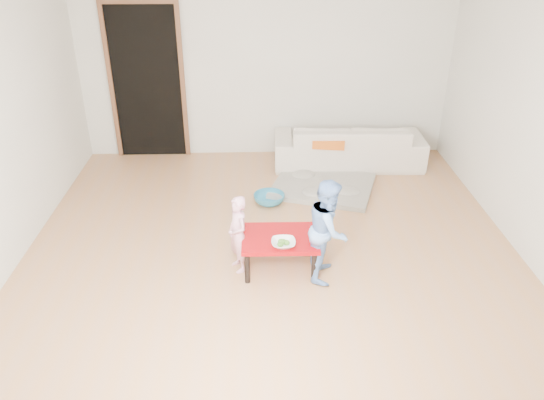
{
  "coord_description": "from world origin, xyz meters",
  "views": [
    {
      "loc": [
        -0.14,
        -4.61,
        3.01
      ],
      "look_at": [
        0.0,
        -0.2,
        0.65
      ],
      "focal_mm": 35.0,
      "sensor_mm": 36.0,
      "label": 1
    }
  ],
  "objects_px": {
    "red_table": "(280,253)",
    "bowl": "(283,243)",
    "child_pink": "(238,234)",
    "child_blue": "(328,229)",
    "sofa": "(348,144)",
    "basin": "(269,199)"
  },
  "relations": [
    {
      "from": "red_table",
      "to": "child_pink",
      "type": "xyz_separation_m",
      "value": [
        -0.39,
        0.01,
        0.21
      ]
    },
    {
      "from": "child_blue",
      "to": "child_pink",
      "type": "bearing_deg",
      "value": 96.34
    },
    {
      "from": "bowl",
      "to": "child_blue",
      "type": "xyz_separation_m",
      "value": [
        0.41,
        0.05,
        0.11
      ]
    },
    {
      "from": "basin",
      "to": "child_blue",
      "type": "bearing_deg",
      "value": -70.49
    },
    {
      "from": "sofa",
      "to": "child_blue",
      "type": "height_order",
      "value": "child_blue"
    },
    {
      "from": "sofa",
      "to": "red_table",
      "type": "height_order",
      "value": "sofa"
    },
    {
      "from": "child_pink",
      "to": "sofa",
      "type": "bearing_deg",
      "value": 125.44
    },
    {
      "from": "child_pink",
      "to": "child_blue",
      "type": "height_order",
      "value": "child_blue"
    },
    {
      "from": "bowl",
      "to": "child_pink",
      "type": "height_order",
      "value": "child_pink"
    },
    {
      "from": "red_table",
      "to": "bowl",
      "type": "distance_m",
      "value": 0.26
    },
    {
      "from": "child_blue",
      "to": "sofa",
      "type": "bearing_deg",
      "value": 0.75
    },
    {
      "from": "child_blue",
      "to": "basin",
      "type": "bearing_deg",
      "value": 33.55
    },
    {
      "from": "bowl",
      "to": "basin",
      "type": "height_order",
      "value": "bowl"
    },
    {
      "from": "sofa",
      "to": "red_table",
      "type": "bearing_deg",
      "value": 68.53
    },
    {
      "from": "child_pink",
      "to": "child_blue",
      "type": "relative_size",
      "value": 0.78
    },
    {
      "from": "red_table",
      "to": "child_pink",
      "type": "distance_m",
      "value": 0.45
    },
    {
      "from": "child_pink",
      "to": "basin",
      "type": "xyz_separation_m",
      "value": [
        0.33,
        1.32,
        -0.33
      ]
    },
    {
      "from": "sofa",
      "to": "basin",
      "type": "xyz_separation_m",
      "value": [
        -1.11,
        -1.11,
        -0.23
      ]
    },
    {
      "from": "red_table",
      "to": "bowl",
      "type": "height_order",
      "value": "bowl"
    },
    {
      "from": "child_pink",
      "to": "basin",
      "type": "distance_m",
      "value": 1.39
    },
    {
      "from": "red_table",
      "to": "bowl",
      "type": "xyz_separation_m",
      "value": [
        0.02,
        -0.16,
        0.21
      ]
    },
    {
      "from": "sofa",
      "to": "child_blue",
      "type": "xyz_separation_m",
      "value": [
        -0.6,
        -2.54,
        0.2
      ]
    }
  ]
}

